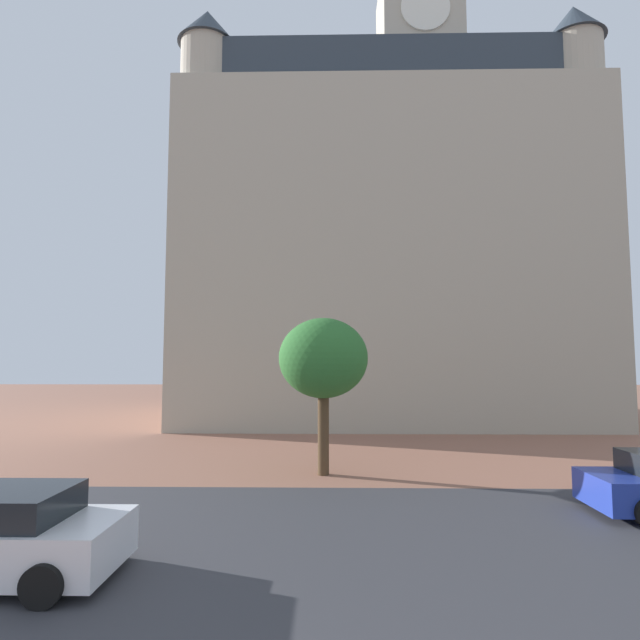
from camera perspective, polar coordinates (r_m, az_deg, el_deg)
ground_plane at (r=12.72m, az=-1.20°, el=-21.19°), size 120.00×120.00×0.00m
street_asphalt_strip at (r=10.84m, az=-1.66°, el=-24.16°), size 120.00×8.29×0.00m
landmark_building at (r=32.78m, az=7.48°, el=8.45°), size 23.46×15.08×33.46m
tree_curb_far at (r=15.94m, az=0.39°, el=-4.52°), size 2.87×2.87×4.98m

